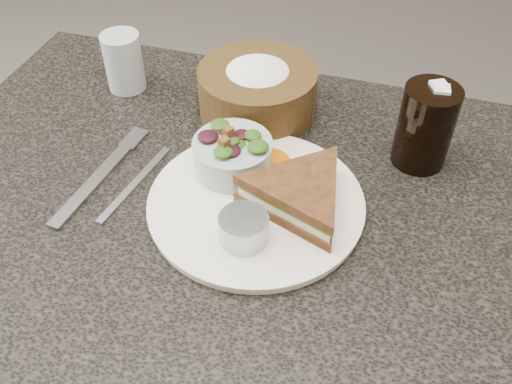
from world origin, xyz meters
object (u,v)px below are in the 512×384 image
object	(u,v)px
dinner_plate	(256,204)
water_glass	(124,62)
cola_glass	(426,123)
sandwich	(300,195)
dining_table	(242,336)
bread_basket	(258,84)
salad_bowl	(233,151)
dressing_ramekin	(244,228)

from	to	relation	value
dinner_plate	water_glass	world-z (taller)	water_glass
cola_glass	sandwich	bearing A→B (deg)	-131.72
dining_table	water_glass	bearing A→B (deg)	142.65
dining_table	cola_glass	distance (m)	0.53
dining_table	bread_basket	bearing A→B (deg)	98.61
dining_table	salad_bowl	xyz separation A→B (m)	(-0.02, 0.04, 0.42)
salad_bowl	dressing_ramekin	xyz separation A→B (m)	(0.06, -0.13, -0.01)
bread_basket	cola_glass	bearing A→B (deg)	-9.84
dressing_ramekin	sandwich	bearing A→B (deg)	53.73
dining_table	salad_bowl	bearing A→B (deg)	114.97
bread_basket	dinner_plate	bearing A→B (deg)	-73.80
dressing_ramekin	bread_basket	bearing A→B (deg)	103.27
dinner_plate	sandwich	bearing A→B (deg)	4.92
sandwich	cola_glass	xyz separation A→B (m)	(0.15, 0.17, 0.03)
sandwich	cola_glass	bearing A→B (deg)	68.61
salad_bowl	bread_basket	world-z (taller)	bread_basket
dinner_plate	dressing_ramekin	world-z (taller)	dressing_ramekin
dressing_ramekin	cola_glass	bearing A→B (deg)	49.92
cola_glass	water_glass	bearing A→B (deg)	174.25
salad_bowl	dining_table	bearing A→B (deg)	-65.03
dining_table	water_glass	xyz separation A→B (m)	(-0.28, 0.21, 0.43)
bread_basket	dressing_ramekin	bearing A→B (deg)	-76.73
dinner_plate	bread_basket	distance (m)	0.23
salad_bowl	water_glass	bearing A→B (deg)	146.82
cola_glass	dining_table	bearing A→B (deg)	-146.69
dressing_ramekin	water_glass	world-z (taller)	water_glass
water_glass	sandwich	bearing A→B (deg)	-30.52
dinner_plate	dining_table	bearing A→B (deg)	158.87
sandwich	dressing_ramekin	xyz separation A→B (m)	(-0.06, -0.08, -0.01)
water_glass	salad_bowl	bearing A→B (deg)	-33.18
dinner_plate	cola_glass	xyz separation A→B (m)	(0.21, 0.17, 0.06)
dining_table	dinner_plate	xyz separation A→B (m)	(0.03, -0.01, 0.38)
dining_table	sandwich	xyz separation A→B (m)	(0.09, -0.01, 0.41)
dinner_plate	sandwich	distance (m)	0.07
dinner_plate	salad_bowl	bearing A→B (deg)	133.20
sandwich	bread_basket	size ratio (longest dim) A/B	0.94
sandwich	bread_basket	bearing A→B (deg)	140.68
sandwich	dining_table	bearing A→B (deg)	-164.06
dressing_ramekin	cola_glass	size ratio (longest dim) A/B	0.47
bread_basket	cola_glass	world-z (taller)	cola_glass
dressing_ramekin	water_glass	size ratio (longest dim) A/B	0.65
dinner_plate	dressing_ramekin	bearing A→B (deg)	-86.06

